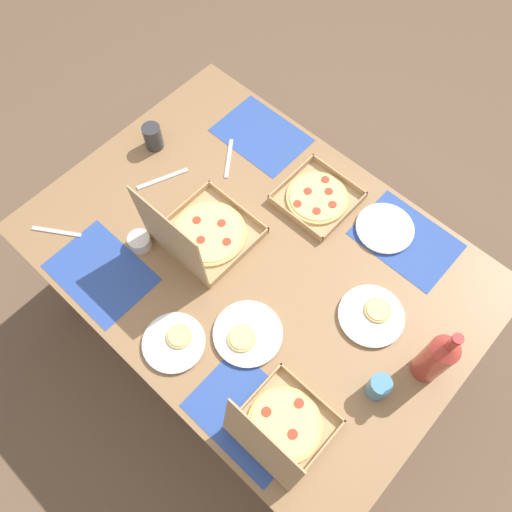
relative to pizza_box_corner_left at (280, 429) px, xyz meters
The scene contains 20 objects.
ground_plane 1.01m from the pizza_box_corner_left, 40.70° to the right, with size 6.00×6.00×0.00m, color brown.
dining_table 0.63m from the pizza_box_corner_left, 40.70° to the right, with size 1.60×1.15×0.76m.
placemat_near_left 0.83m from the pizza_box_corner_left, 82.83° to the right, with size 0.36×0.26×0.00m, color #2D4C9E.
placemat_near_right 1.16m from the pizza_box_corner_left, 44.93° to the right, with size 0.36×0.26×0.00m, color #2D4C9E.
placemat_far_left 0.12m from the pizza_box_corner_left, 13.31° to the left, with size 0.36×0.26×0.00m, color #2D4C9E.
placemat_far_right 0.82m from the pizza_box_corner_left, ahead, with size 0.36×0.26×0.00m, color #2D4C9E.
pizza_box_corner_left is the anchor object (origin of this frame).
pizza_box_corner_right 0.86m from the pizza_box_corner_left, 58.16° to the right, with size 0.27×0.27×0.04m.
pizza_box_edge_far 0.72m from the pizza_box_corner_left, 25.59° to the right, with size 0.31×0.33×0.35m.
plate_middle 0.33m from the pizza_box_corner_left, 29.45° to the right, with size 0.23×0.23×0.03m.
plate_far_right 0.50m from the pizza_box_corner_left, 87.94° to the right, with size 0.23×0.23×0.03m.
plate_far_left 0.44m from the pizza_box_corner_left, ahead, with size 0.21×0.21×0.03m.
plate_near_left 0.82m from the pizza_box_corner_left, 76.83° to the right, with size 0.22×0.22×0.02m.
soda_bottle 0.52m from the pizza_box_corner_left, 115.00° to the right, with size 0.09×0.09×0.32m.
cup_spare 1.21m from the pizza_box_corner_left, 23.96° to the right, with size 0.07×0.07×0.11m, color #333338.
cup_dark 0.33m from the pizza_box_corner_left, 115.30° to the right, with size 0.07×0.07×0.10m, color teal.
condiment_bowl 0.82m from the pizza_box_corner_left, 10.41° to the right, with size 0.08×0.08×0.05m, color white.
fork_by_near_right 1.07m from the pizza_box_corner_left, ahead, with size 0.19×0.02×0.01m, color #B7B7BC.
knife_by_near_left 1.04m from the pizza_box_corner_left, 22.30° to the right, with size 0.21×0.02×0.01m, color #B7B7BC.
fork_by_far_right 1.06m from the pizza_box_corner_left, 37.58° to the right, with size 0.19×0.02×0.01m, color #B7B7BC.
Camera 1 is at (-0.57, 0.62, 2.41)m, focal length 36.12 mm.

